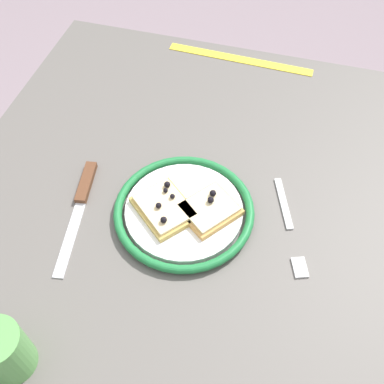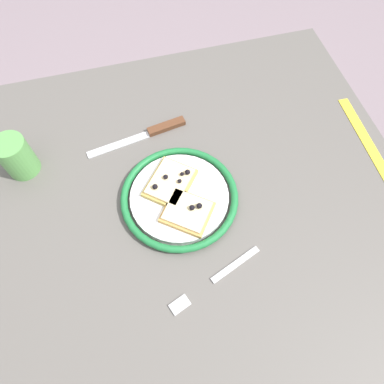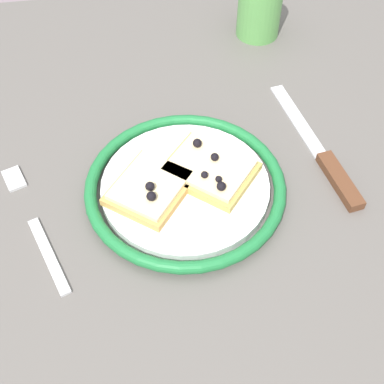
{
  "view_description": "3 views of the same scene",
  "coord_description": "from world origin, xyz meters",
  "px_view_note": "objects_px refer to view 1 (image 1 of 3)",
  "views": [
    {
      "loc": [
        -0.1,
        0.46,
        1.41
      ],
      "look_at": [
        0.04,
        -0.01,
        0.78
      ],
      "focal_mm": 43.84,
      "sensor_mm": 36.0,
      "label": 1
    },
    {
      "loc": [
        -0.29,
        0.08,
        1.39
      ],
      "look_at": [
        0.04,
        -0.01,
        0.76
      ],
      "focal_mm": 32.96,
      "sensor_mm": 36.0,
      "label": 2
    },
    {
      "loc": [
        -0.01,
        -0.39,
        1.24
      ],
      "look_at": [
        0.05,
        0.0,
        0.75
      ],
      "focal_mm": 49.47,
      "sensor_mm": 36.0,
      "label": 3
    }
  ],
  "objects_px": {
    "fork": "(289,226)",
    "measuring_tape": "(240,59)",
    "plate": "(184,211)",
    "dining_table": "(209,237)",
    "cup": "(4,351)",
    "pizza_slice_near": "(164,208)",
    "knife": "(83,195)",
    "pizza_slice_far": "(209,209)"
  },
  "relations": [
    {
      "from": "dining_table",
      "to": "fork",
      "type": "relative_size",
      "value": 4.92
    },
    {
      "from": "dining_table",
      "to": "knife",
      "type": "height_order",
      "value": "knife"
    },
    {
      "from": "measuring_tape",
      "to": "dining_table",
      "type": "bearing_deg",
      "value": 97.03
    },
    {
      "from": "pizza_slice_near",
      "to": "measuring_tape",
      "type": "bearing_deg",
      "value": -94.27
    },
    {
      "from": "fork",
      "to": "cup",
      "type": "relative_size",
      "value": 2.14
    },
    {
      "from": "knife",
      "to": "measuring_tape",
      "type": "relative_size",
      "value": 0.71
    },
    {
      "from": "dining_table",
      "to": "measuring_tape",
      "type": "relative_size",
      "value": 2.85
    },
    {
      "from": "dining_table",
      "to": "fork",
      "type": "bearing_deg",
      "value": -176.54
    },
    {
      "from": "plate",
      "to": "measuring_tape",
      "type": "xyz_separation_m",
      "value": [
        -0.0,
        -0.45,
        -0.01
      ]
    },
    {
      "from": "fork",
      "to": "measuring_tape",
      "type": "height_order",
      "value": "fork"
    },
    {
      "from": "pizza_slice_far",
      "to": "knife",
      "type": "bearing_deg",
      "value": 4.85
    },
    {
      "from": "pizza_slice_far",
      "to": "fork",
      "type": "xyz_separation_m",
      "value": [
        -0.14,
        -0.02,
        -0.02
      ]
    },
    {
      "from": "dining_table",
      "to": "fork",
      "type": "distance_m",
      "value": 0.16
    },
    {
      "from": "plate",
      "to": "measuring_tape",
      "type": "relative_size",
      "value": 0.73
    },
    {
      "from": "pizza_slice_near",
      "to": "pizza_slice_far",
      "type": "relative_size",
      "value": 1.08
    },
    {
      "from": "dining_table",
      "to": "measuring_tape",
      "type": "height_order",
      "value": "measuring_tape"
    },
    {
      "from": "fork",
      "to": "cup",
      "type": "height_order",
      "value": "cup"
    },
    {
      "from": "cup",
      "to": "measuring_tape",
      "type": "xyz_separation_m",
      "value": [
        -0.16,
        -0.76,
        -0.04
      ]
    },
    {
      "from": "pizza_slice_near",
      "to": "knife",
      "type": "height_order",
      "value": "pizza_slice_near"
    },
    {
      "from": "dining_table",
      "to": "plate",
      "type": "xyz_separation_m",
      "value": [
        0.04,
        0.02,
        0.09
      ]
    },
    {
      "from": "plate",
      "to": "pizza_slice_near",
      "type": "xyz_separation_m",
      "value": [
        0.03,
        0.01,
        0.01
      ]
    },
    {
      "from": "knife",
      "to": "measuring_tape",
      "type": "height_order",
      "value": "knife"
    },
    {
      "from": "pizza_slice_near",
      "to": "fork",
      "type": "relative_size",
      "value": 0.68
    },
    {
      "from": "pizza_slice_far",
      "to": "knife",
      "type": "height_order",
      "value": "pizza_slice_far"
    },
    {
      "from": "dining_table",
      "to": "measuring_tape",
      "type": "distance_m",
      "value": 0.44
    },
    {
      "from": "pizza_slice_far",
      "to": "measuring_tape",
      "type": "distance_m",
      "value": 0.45
    },
    {
      "from": "knife",
      "to": "fork",
      "type": "relative_size",
      "value": 1.24
    },
    {
      "from": "dining_table",
      "to": "cup",
      "type": "distance_m",
      "value": 0.4
    },
    {
      "from": "measuring_tape",
      "to": "plate",
      "type": "bearing_deg",
      "value": 91.4
    },
    {
      "from": "fork",
      "to": "measuring_tape",
      "type": "xyz_separation_m",
      "value": [
        0.18,
        -0.43,
        -0.0
      ]
    },
    {
      "from": "plate",
      "to": "fork",
      "type": "relative_size",
      "value": 1.25
    },
    {
      "from": "pizza_slice_near",
      "to": "knife",
      "type": "relative_size",
      "value": 0.55
    },
    {
      "from": "pizza_slice_near",
      "to": "measuring_tape",
      "type": "height_order",
      "value": "pizza_slice_near"
    },
    {
      "from": "plate",
      "to": "pizza_slice_near",
      "type": "relative_size",
      "value": 1.85
    },
    {
      "from": "pizza_slice_far",
      "to": "fork",
      "type": "height_order",
      "value": "pizza_slice_far"
    },
    {
      "from": "plate",
      "to": "pizza_slice_near",
      "type": "distance_m",
      "value": 0.04
    },
    {
      "from": "dining_table",
      "to": "pizza_slice_near",
      "type": "height_order",
      "value": "pizza_slice_near"
    },
    {
      "from": "plate",
      "to": "cup",
      "type": "xyz_separation_m",
      "value": [
        0.16,
        0.31,
        0.04
      ]
    },
    {
      "from": "pizza_slice_near",
      "to": "pizza_slice_far",
      "type": "xyz_separation_m",
      "value": [
        -0.07,
        -0.02,
        -0.0
      ]
    },
    {
      "from": "measuring_tape",
      "to": "pizza_slice_far",
      "type": "bearing_deg",
      "value": 96.86
    },
    {
      "from": "plate",
      "to": "dining_table",
      "type": "bearing_deg",
      "value": -160.11
    },
    {
      "from": "pizza_slice_far",
      "to": "measuring_tape",
      "type": "relative_size",
      "value": 0.36
    }
  ]
}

